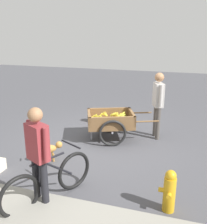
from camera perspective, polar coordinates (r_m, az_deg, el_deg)
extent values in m
plane|color=#47474C|center=(6.33, -1.04, -6.81)|extent=(24.00, 24.00, 0.00)
cube|color=brown|center=(6.46, 1.52, -2.51)|extent=(1.32, 1.16, 0.10)
cube|color=brown|center=(6.37, -3.13, -1.19)|extent=(0.36, 0.76, 0.24)
cube|color=brown|center=(6.48, 6.11, -0.95)|extent=(0.36, 0.76, 0.24)
cube|color=brown|center=(6.05, 1.90, -2.17)|extent=(1.04, 0.47, 0.24)
cube|color=brown|center=(6.75, 1.20, -0.09)|extent=(1.04, 0.47, 0.24)
torus|color=black|center=(6.08, 1.95, -4.62)|extent=(0.62, 0.30, 0.64)
torus|color=black|center=(6.90, 1.13, -1.90)|extent=(0.62, 0.30, 0.64)
cylinder|color=#9E9EA8|center=(6.48, 1.51, -3.17)|extent=(0.37, 0.83, 0.04)
cylinder|color=brown|center=(6.23, 9.43, -2.02)|extent=(0.52, 0.24, 0.04)
cylinder|color=brown|center=(6.86, 8.09, -0.16)|extent=(0.52, 0.24, 0.04)
cylinder|color=#9E9EA8|center=(6.51, -2.63, -4.48)|extent=(0.04, 0.04, 0.35)
ellipsoid|color=gold|center=(6.54, 2.74, -0.66)|extent=(0.18, 0.06, 0.13)
ellipsoid|color=gold|center=(6.53, 2.64, -0.60)|extent=(0.19, 0.09, 0.09)
ellipsoid|color=gold|center=(6.52, 2.51, -0.53)|extent=(0.18, 0.12, 0.09)
ellipsoid|color=gold|center=(6.51, 2.42, -0.47)|extent=(0.18, 0.09, 0.13)
ellipsoid|color=gold|center=(6.46, 0.22, -0.58)|extent=(0.18, 0.11, 0.13)
ellipsoid|color=gold|center=(6.45, 0.14, -0.52)|extent=(0.18, 0.14, 0.09)
ellipsoid|color=gold|center=(6.44, -0.01, -0.45)|extent=(0.18, 0.14, 0.09)
ellipsoid|color=gold|center=(6.43, -0.16, -0.39)|extent=(0.17, 0.06, 0.16)
ellipsoid|color=gold|center=(6.61, 4.37, -0.85)|extent=(0.15, 0.14, 0.15)
ellipsoid|color=gold|center=(6.60, 4.22, -0.79)|extent=(0.19, 0.08, 0.08)
ellipsoid|color=gold|center=(6.59, 4.10, -0.73)|extent=(0.19, 0.11, 0.09)
ellipsoid|color=gold|center=(6.58, 3.96, -0.66)|extent=(0.16, 0.13, 0.15)
ellipsoid|color=gold|center=(6.41, -1.64, -1.19)|extent=(0.18, 0.10, 0.15)
ellipsoid|color=gold|center=(6.40, -1.75, -1.12)|extent=(0.17, 0.15, 0.10)
ellipsoid|color=gold|center=(6.39, -1.85, -1.06)|extent=(0.17, 0.14, 0.05)
ellipsoid|color=gold|center=(6.38, -1.95, -0.99)|extent=(0.19, 0.06, 0.10)
ellipsoid|color=gold|center=(6.37, -2.05, -0.93)|extent=(0.18, 0.08, 0.14)
ellipsoid|color=gold|center=(6.33, -0.86, -1.35)|extent=(0.18, 0.12, 0.12)
ellipsoid|color=gold|center=(6.32, -0.94, -1.29)|extent=(0.17, 0.15, 0.09)
ellipsoid|color=gold|center=(6.31, -1.02, -1.22)|extent=(0.17, 0.15, 0.04)
ellipsoid|color=gold|center=(6.30, -1.12, -1.15)|extent=(0.19, 0.10, 0.10)
ellipsoid|color=gold|center=(6.30, -1.20, -1.09)|extent=(0.18, 0.08, 0.13)
ellipsoid|color=gold|center=(6.29, 3.98, -0.96)|extent=(0.17, 0.06, 0.16)
ellipsoid|color=gold|center=(6.28, 3.76, -0.90)|extent=(0.19, 0.11, 0.05)
ellipsoid|color=gold|center=(6.27, 3.60, -0.83)|extent=(0.17, 0.14, 0.12)
ellipsoid|color=gold|center=(6.73, 4.34, -0.67)|extent=(0.18, 0.07, 0.13)
ellipsoid|color=gold|center=(6.72, 4.30, -0.61)|extent=(0.19, 0.10, 0.10)
ellipsoid|color=gold|center=(6.71, 4.19, -0.55)|extent=(0.18, 0.06, 0.05)
ellipsoid|color=gold|center=(6.70, 4.12, -0.48)|extent=(0.18, 0.13, 0.09)
ellipsoid|color=gold|center=(6.69, 4.04, -0.42)|extent=(0.16, 0.15, 0.14)
ellipsoid|color=gold|center=(6.62, 2.39, -0.80)|extent=(0.18, 0.07, 0.14)
ellipsoid|color=gold|center=(6.61, 2.29, -0.74)|extent=(0.19, 0.09, 0.10)
ellipsoid|color=gold|center=(6.60, 2.21, -0.68)|extent=(0.18, 0.14, 0.05)
ellipsoid|color=gold|center=(6.59, 2.11, -0.61)|extent=(0.17, 0.14, 0.11)
ellipsoid|color=gold|center=(6.58, 2.03, -0.55)|extent=(0.17, 0.09, 0.15)
cylinder|color=#4C4742|center=(6.57, 11.65, -2.46)|extent=(0.11, 0.11, 0.81)
cylinder|color=#4C4742|center=(6.77, 11.15, -1.84)|extent=(0.11, 0.11, 0.81)
cube|color=#B7B2AD|center=(6.48, 11.75, 3.63)|extent=(0.31, 0.39, 0.57)
sphere|color=#9E704C|center=(6.39, 11.99, 7.35)|extent=(0.22, 0.22, 0.22)
cylinder|color=#B7B2AD|center=(6.27, 12.32, 3.41)|extent=(0.08, 0.10, 0.52)
cylinder|color=#B7B2AD|center=(6.68, 11.25, 4.32)|extent=(0.08, 0.14, 0.52)
torus|color=black|center=(4.56, -6.35, -12.47)|extent=(0.35, 0.62, 0.66)
torus|color=black|center=(4.10, -17.63, -16.98)|extent=(0.35, 0.62, 0.66)
cylinder|color=black|center=(4.11, -11.97, -9.93)|extent=(0.30, 0.55, 0.04)
cylinder|color=black|center=(4.14, -13.22, -12.59)|extent=(0.08, 0.11, 0.45)
cylinder|color=black|center=(4.31, -9.77, -11.87)|extent=(0.27, 0.49, 0.43)
ellipsoid|color=black|center=(4.01, -13.72, -9.38)|extent=(0.20, 0.08, 0.06)
cylinder|color=black|center=(4.31, -7.08, -6.91)|extent=(0.42, 0.23, 0.03)
cylinder|color=black|center=(4.29, -14.24, -14.08)|extent=(0.11, 0.11, 0.78)
cylinder|color=black|center=(4.13, -12.55, -15.29)|extent=(0.11, 0.11, 0.78)
cube|color=maroon|center=(3.90, -14.09, -6.35)|extent=(0.39, 0.33, 0.55)
sphere|color=#9E704C|center=(3.76, -14.54, -0.59)|extent=(0.21, 0.21, 0.21)
cylinder|color=maroon|center=(4.07, -15.78, -5.07)|extent=(0.08, 0.14, 0.50)
cylinder|color=maroon|center=(3.72, -12.30, -6.96)|extent=(0.08, 0.10, 0.50)
ellipsoid|color=#AD7A38|center=(5.53, -12.32, -7.90)|extent=(0.45, 0.42, 0.18)
sphere|color=#AD7A38|center=(5.55, -9.59, -6.97)|extent=(0.14, 0.14, 0.14)
cylinder|color=#AD7A38|center=(5.48, -15.25, -7.90)|extent=(0.10, 0.09, 0.12)
cylinder|color=#AD7A38|center=(5.67, -10.97, -9.16)|extent=(0.04, 0.04, 0.18)
cylinder|color=#AD7A38|center=(5.58, -10.75, -9.62)|extent=(0.04, 0.04, 0.18)
cylinder|color=#AD7A38|center=(5.64, -13.63, -9.51)|extent=(0.04, 0.04, 0.18)
cylinder|color=#AD7A38|center=(5.54, -13.46, -9.99)|extent=(0.04, 0.04, 0.18)
cylinder|color=gold|center=(4.18, 14.00, -16.87)|extent=(0.18, 0.18, 0.55)
sphere|color=gold|center=(4.01, 14.33, -13.14)|extent=(0.16, 0.16, 0.16)
cylinder|color=gold|center=(4.15, 12.48, -16.09)|extent=(0.10, 0.07, 0.07)
cylinder|color=gold|center=(4.05, 13.94, -17.08)|extent=(0.07, 0.10, 0.07)
cylinder|color=orange|center=(7.75, -2.32, -1.16)|extent=(0.25, 0.25, 0.27)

